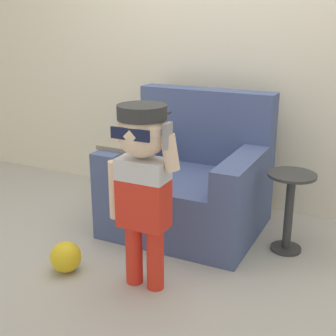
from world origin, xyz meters
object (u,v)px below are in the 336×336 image
armchair (190,183)px  side_table (290,205)px  person_child (143,170)px  toy_ball (66,257)px

armchair → side_table: (0.72, -0.07, -0.01)m
armchair → person_child: size_ratio=1.00×
side_table → toy_ball: 1.42m
side_table → toy_ball: bearing=-143.0°
side_table → armchair: bearing=174.7°
armchair → person_child: person_child is taller
armchair → side_table: armchair is taller
toy_ball → armchair: bearing=66.2°
armchair → person_child: 0.91m
toy_ball → side_table: bearing=37.0°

